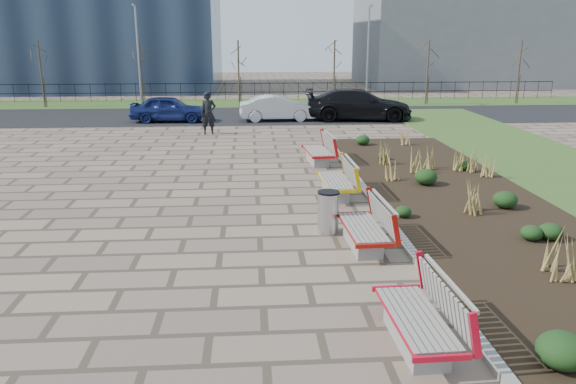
{
  "coord_description": "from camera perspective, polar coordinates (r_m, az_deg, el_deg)",
  "views": [
    {
      "loc": [
        0.67,
        -9.28,
        4.35
      ],
      "look_at": [
        1.5,
        3.0,
        0.9
      ],
      "focal_mm": 35.0,
      "sensor_mm": 36.0,
      "label": 1
    }
  ],
  "objects": [
    {
      "name": "tree_f",
      "position": [
        39.82,
        22.39,
        11.2
      ],
      "size": [
        1.4,
        1.4,
        4.0
      ],
      "primitive_type": null,
      "color": "#4C3D2D",
      "rests_on": "grass_verge_far"
    },
    {
      "name": "litter_bin",
      "position": [
        12.73,
        4.11,
        -2.1
      ],
      "size": [
        0.48,
        0.48,
        0.95
      ],
      "primitive_type": "cylinder",
      "color": "#B2B2B7",
      "rests_on": "ground"
    },
    {
      "name": "tree_b",
      "position": [
        36.47,
        -14.7,
        11.54
      ],
      "size": [
        1.4,
        1.4,
        4.0
      ],
      "primitive_type": null,
      "color": "#4C3D2D",
      "rests_on": "grass_verge_far"
    },
    {
      "name": "planting_curb",
      "position": [
        15.26,
        8.6,
        -0.79
      ],
      "size": [
        0.16,
        18.0,
        0.15
      ],
      "primitive_type": "cube",
      "color": "gray",
      "rests_on": "ground"
    },
    {
      "name": "ground",
      "position": [
        10.27,
        -7.34,
        -9.54
      ],
      "size": [
        120.0,
        120.0,
        0.0
      ],
      "primitive_type": "plane",
      "color": "#806E58",
      "rests_on": "ground"
    },
    {
      "name": "tree_a",
      "position": [
        38.03,
        -23.77,
        10.9
      ],
      "size": [
        1.4,
        1.4,
        4.0
      ],
      "primitive_type": null,
      "color": "#4C3D2D",
      "rests_on": "grass_verge_far"
    },
    {
      "name": "building_grey",
      "position": [
        54.8,
        17.46,
        15.67
      ],
      "size": [
        18.0,
        12.0,
        10.0
      ],
      "primitive_type": "cube",
      "color": "slate",
      "rests_on": "ground"
    },
    {
      "name": "bench_a",
      "position": [
        8.43,
        12.92,
        -11.97
      ],
      "size": [
        0.97,
        2.13,
        1.0
      ],
      "primitive_type": null,
      "rotation": [
        0.0,
        0.0,
        0.03
      ],
      "color": "red",
      "rests_on": "ground"
    },
    {
      "name": "bench_d",
      "position": [
        19.68,
        3.02,
        4.36
      ],
      "size": [
        1.07,
        2.17,
        1.0
      ],
      "primitive_type": null,
      "rotation": [
        0.0,
        0.0,
        0.08
      ],
      "color": "red",
      "rests_on": "ground"
    },
    {
      "name": "lamp_east",
      "position": [
        36.06,
        8.09,
        13.44
      ],
      "size": [
        0.24,
        0.6,
        6.0
      ],
      "primitive_type": null,
      "color": "gray",
      "rests_on": "grass_verge_far"
    },
    {
      "name": "car_black",
      "position": [
        30.05,
        7.16,
        8.81
      ],
      "size": [
        5.74,
        2.76,
        1.61
      ],
      "primitive_type": "imported",
      "rotation": [
        0.0,
        0.0,
        1.48
      ],
      "color": "black",
      "rests_on": "road"
    },
    {
      "name": "pedestrian",
      "position": [
        25.75,
        -8.1,
        7.93
      ],
      "size": [
        0.74,
        0.54,
        1.9
      ],
      "primitive_type": "imported",
      "rotation": [
        0.0,
        0.0,
        0.12
      ],
      "color": "black",
      "rests_on": "ground"
    },
    {
      "name": "lamp_west",
      "position": [
        35.93,
        -14.95,
        13.07
      ],
      "size": [
        0.24,
        0.6,
        6.0
      ],
      "primitive_type": null,
      "color": "gray",
      "rests_on": "grass_verge_far"
    },
    {
      "name": "railing_fence",
      "position": [
        38.96,
        -4.91,
        10.15
      ],
      "size": [
        44.0,
        0.1,
        1.2
      ],
      "primitive_type": null,
      "color": "black",
      "rests_on": "grass_verge_far"
    },
    {
      "name": "bench_c",
      "position": [
        15.61,
        4.84,
        1.33
      ],
      "size": [
        0.94,
        2.12,
        1.0
      ],
      "primitive_type": null,
      "rotation": [
        0.0,
        0.0,
        0.02
      ],
      "color": "#E8B40C",
      "rests_on": "ground"
    },
    {
      "name": "road",
      "position": [
        31.59,
        -5.09,
        7.71
      ],
      "size": [
        80.0,
        7.0,
        0.02
      ],
      "primitive_type": "cube",
      "color": "black",
      "rests_on": "ground"
    },
    {
      "name": "car_silver",
      "position": [
        29.56,
        -1.08,
        8.52
      ],
      "size": [
        4.0,
        1.53,
        1.3
      ],
      "primitive_type": "imported",
      "rotation": [
        0.0,
        0.0,
        1.61
      ],
      "color": "#B5B7BD",
      "rests_on": "road"
    },
    {
      "name": "tree_c",
      "position": [
        35.86,
        -5.03,
        11.92
      ],
      "size": [
        1.4,
        1.4,
        4.0
      ],
      "primitive_type": null,
      "color": "#4C3D2D",
      "rests_on": "grass_verge_far"
    },
    {
      "name": "tree_e",
      "position": [
        37.6,
        13.98,
        11.7
      ],
      "size": [
        1.4,
        1.4,
        4.0
      ],
      "primitive_type": null,
      "color": "#4C3D2D",
      "rests_on": "grass_verge_far"
    },
    {
      "name": "car_blue",
      "position": [
        29.86,
        -12.0,
        8.28
      ],
      "size": [
        3.97,
        1.73,
        1.33
      ],
      "primitive_type": "imported",
      "rotation": [
        0.0,
        0.0,
        1.53
      ],
      "color": "navy",
      "rests_on": "road"
    },
    {
      "name": "planting_bed",
      "position": [
        15.92,
        16.81,
        -0.69
      ],
      "size": [
        4.5,
        18.0,
        0.1
      ],
      "primitive_type": "cube",
      "color": "black",
      "rests_on": "ground"
    },
    {
      "name": "bench_b",
      "position": [
        11.93,
        7.62,
        -3.32
      ],
      "size": [
        0.98,
        2.13,
        1.0
      ],
      "primitive_type": null,
      "rotation": [
        0.0,
        0.0,
        0.04
      ],
      "color": "#B2120B",
      "rests_on": "ground"
    },
    {
      "name": "tree_d",
      "position": [
        36.25,
        4.7,
        11.97
      ],
      "size": [
        1.4,
        1.4,
        4.0
      ],
      "primitive_type": null,
      "color": "#4C3D2D",
      "rests_on": "grass_verge_far"
    },
    {
      "name": "grass_verge_far",
      "position": [
        37.54,
        -4.92,
        8.99
      ],
      "size": [
        80.0,
        5.0,
        0.04
      ],
      "primitive_type": "cube",
      "color": "#33511E",
      "rests_on": "ground"
    }
  ]
}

